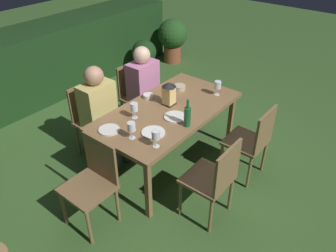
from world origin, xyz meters
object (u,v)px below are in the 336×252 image
green_bottle_on_table (187,116)px  wine_glass_d (131,128)px  wine_glass_c (134,108)px  person_in_mustard (102,111)px  plate_c (109,130)px  bowl_olives (148,96)px  bowl_bread (180,87)px  lantern_centerpiece (169,92)px  chair_side_left_b (252,140)px  wine_glass_a (156,136)px  plate_a (153,132)px  person_in_pink (147,87)px  wine_glass_b (218,86)px  potted_plant_by_hedge (144,55)px  chair_side_left_a (214,178)px  plate_b (175,117)px  dining_table (168,114)px  chair_side_right_a (92,117)px  chair_head_near (93,180)px  chair_side_right_b (136,93)px  potted_plant_corner (173,37)px

green_bottle_on_table → wine_glass_d: (-0.49, 0.28, 0.01)m
green_bottle_on_table → wine_glass_c: 0.55m
green_bottle_on_table → person_in_mustard: bearing=103.7°
plate_c → bowl_olives: 0.74m
plate_c → wine_glass_c: bearing=-6.1°
bowl_bread → wine_glass_c: bearing=-178.5°
green_bottle_on_table → lantern_centerpiece: bearing=61.5°
chair_side_left_b → wine_glass_a: wine_glass_a is taller
plate_a → person_in_pink: bearing=44.9°
wine_glass_a → wine_glass_c: same height
wine_glass_b → potted_plant_by_hedge: 2.42m
chair_side_left_b → bowl_bread: bearing=86.1°
bowl_olives → bowl_bread: bowl_bread is taller
chair_side_left_a → green_bottle_on_table: green_bottle_on_table is taller
person_in_mustard → plate_b: (0.29, -0.80, 0.10)m
green_bottle_on_table → dining_table: bearing=69.0°
person_in_pink → green_bottle_on_table: size_ratio=3.96×
chair_side_left_b → bowl_bread: size_ratio=6.36×
dining_table → plate_c: bearing=164.1°
wine_glass_a → wine_glass_c: size_ratio=1.00×
dining_table → potted_plant_by_hedge: dining_table is taller
chair_side_right_a → chair_head_near: bearing=-130.2°
wine_glass_d → chair_side_left_b: bearing=-37.5°
chair_side_right_b → bowl_olives: bearing=-122.1°
wine_glass_d → wine_glass_c: bearing=39.4°
bowl_bread → wine_glass_a: bearing=-153.7°
person_in_mustard → lantern_centerpiece: size_ratio=4.34×
chair_head_near → plate_b: chair_head_near is taller
chair_side_left_b → plate_a: chair_side_left_b is taller
plate_b → bowl_olives: (0.14, 0.49, 0.02)m
chair_side_right_a → lantern_centerpiece: lantern_centerpiece is taller
dining_table → person_in_pink: bearing=59.7°
wine_glass_b → potted_plant_corner: (1.84, 2.08, -0.36)m
person_in_mustard → wine_glass_b: (0.97, -0.88, 0.21)m
wine_glass_d → plate_a: wine_glass_d is taller
dining_table → wine_glass_a: 0.69m
plate_c → potted_plant_by_hedge: bearing=35.6°
wine_glass_a → bowl_olives: bearing=45.7°
chair_side_right_b → person_in_pink: bearing=-90.0°
chair_side_right_a → wine_glass_a: wine_glass_a is taller
person_in_pink → plate_b: (-0.46, -0.80, 0.10)m
wine_glass_d → plate_b: bearing=-9.8°
wine_glass_b → bowl_bread: bearing=111.0°
chair_head_near → wine_glass_b: (1.68, -0.24, 0.36)m
chair_side_left_b → chair_side_right_b: same height
chair_side_right_a → bowl_bread: bearing=-38.8°
chair_side_left_b → chair_side_right_b: (0.00, 1.67, 0.00)m
chair_side_left_b → plate_a: bearing=140.8°
lantern_centerpiece → bowl_bread: lantern_centerpiece is taller
wine_glass_b → bowl_olives: bearing=133.8°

